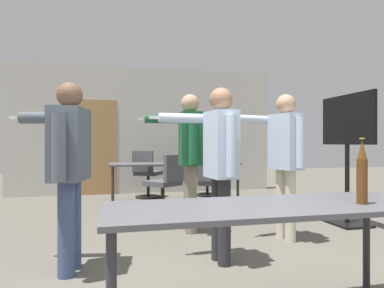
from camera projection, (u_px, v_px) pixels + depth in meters
name	position (u px, v px, depth m)	size (l,w,h in m)	color
back_wall	(145.00, 131.00, 7.66)	(5.84, 0.12, 2.79)	beige
conference_table_near	(269.00, 216.00, 2.04)	(1.96, 0.68, 0.74)	#4C4C51
conference_table_far	(174.00, 166.00, 6.36)	(2.36, 0.84, 0.74)	#4C4C51
tv_screen	(347.00, 143.00, 4.67)	(0.44, 1.04, 1.77)	black
person_near_casual	(68.00, 159.00, 2.93)	(0.74, 0.76, 1.63)	#3D4C75
person_right_polo	(285.00, 151.00, 3.91)	(0.82, 0.56, 1.67)	beige
person_center_tall	(219.00, 156.00, 3.17)	(0.76, 0.57, 1.63)	#28282D
person_far_watching	(189.00, 149.00, 4.31)	(0.78, 0.73, 1.73)	slate
office_chair_far_left	(204.00, 175.00, 7.24)	(0.58, 0.52, 0.92)	black
office_chair_near_pushed	(147.00, 175.00, 6.91)	(0.65, 0.68, 0.96)	black
office_chair_mid_tucked	(213.00, 185.00, 5.56)	(0.64, 0.67, 0.93)	black
office_chair_side_rolled	(166.00, 186.00, 5.44)	(0.67, 0.69, 0.93)	black
beer_bottle	(362.00, 173.00, 2.06)	(0.06, 0.06, 0.40)	#563314
drink_cup	(203.00, 160.00, 6.38)	(0.08, 0.08, 0.10)	silver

